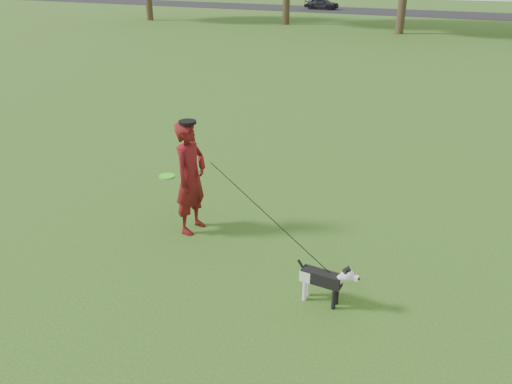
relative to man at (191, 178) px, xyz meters
The scene contains 6 objects.
ground 1.45m from the man, ahead, with size 120.00×120.00×0.00m, color #285116.
road 39.97m from the man, 88.31° to the left, with size 120.00×7.00×0.02m, color black.
man is the anchor object (origin of this frame).
dog 2.59m from the man, 18.22° to the right, with size 0.76×0.15×0.58m.
car_left 42.08m from the man, 108.32° to the left, with size 1.25×3.12×1.06m, color black.
man_held_items 1.52m from the man, 16.26° to the right, with size 2.97×0.92×1.32m.
Camera 1 is at (2.78, -5.42, 3.66)m, focal length 35.00 mm.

